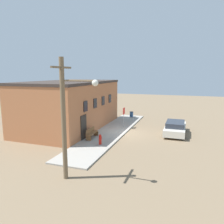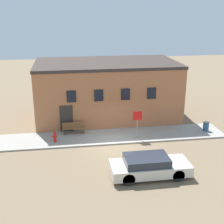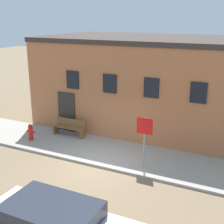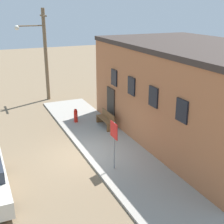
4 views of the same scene
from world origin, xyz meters
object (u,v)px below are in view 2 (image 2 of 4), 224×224
Objects in this scene: fire_hydrant at (55,136)px; parked_car at (149,166)px; bench at (73,128)px; stop_sign at (137,119)px; trash_bin at (206,126)px.

fire_hydrant is 0.18× the size of parked_car.
parked_car is at bearing -58.93° from bench.
stop_sign is 1.24× the size of bench.
stop_sign is at bearing -2.11° from fire_hydrant.
parked_car is (-6.18, -5.85, 0.15)m from trash_bin.
bench is (1.38, 1.37, 0.02)m from fire_hydrant.
stop_sign is 5.00m from bench.
fire_hydrant is at bearing -178.14° from trash_bin.
trash_bin is at bearing 6.04° from stop_sign.
stop_sign is (6.01, -0.22, 1.05)m from fire_hydrant.
parked_car is at bearing -95.45° from stop_sign.
fire_hydrant reaches higher than trash_bin.
bench reaches higher than trash_bin.
parked_car reaches higher than fire_hydrant.
bench is at bearing 160.98° from stop_sign.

